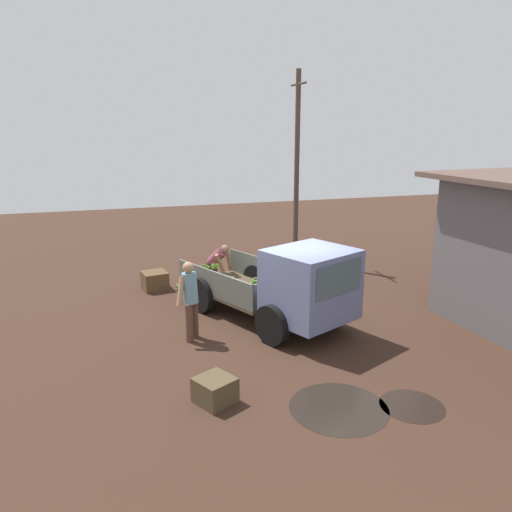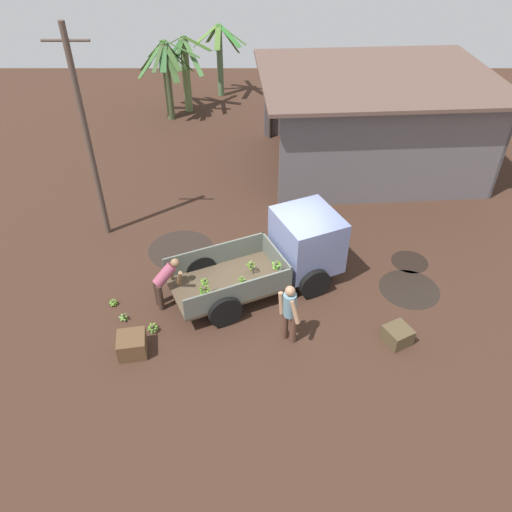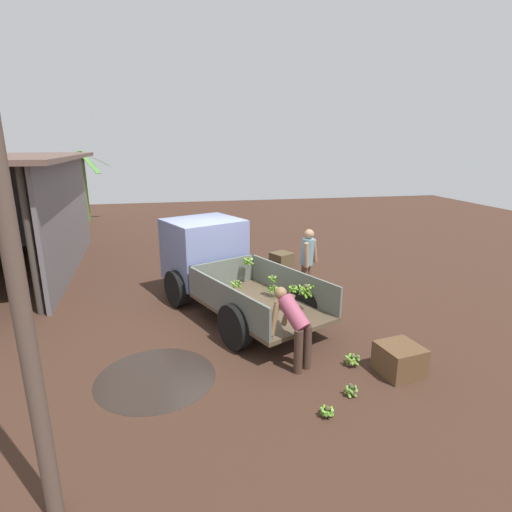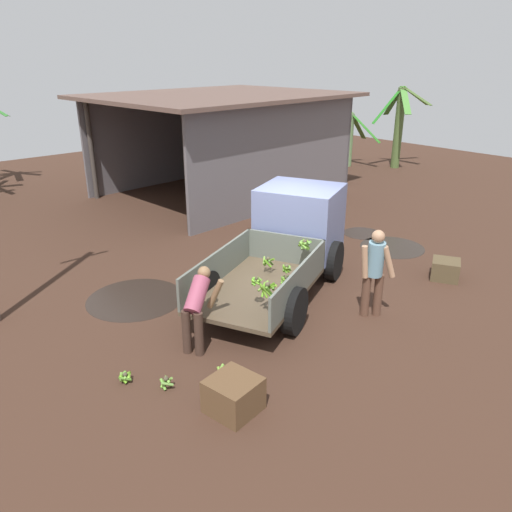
# 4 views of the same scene
# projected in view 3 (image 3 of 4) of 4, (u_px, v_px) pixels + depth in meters

# --- Properties ---
(ground) EXTENTS (36.00, 36.00, 0.00)m
(ground) POSITION_uv_depth(u_px,v_px,m) (221.00, 305.00, 9.38)
(ground) COLOR #3D261C
(mud_patch_0) EXTENTS (1.05, 1.05, 0.01)m
(mud_patch_0) POSITION_uv_depth(u_px,v_px,m) (182.00, 262.00, 12.84)
(mud_patch_0) COLOR black
(mud_patch_0) RESTS_ON ground
(mud_patch_1) EXTENTS (1.61, 1.61, 0.01)m
(mud_patch_1) POSITION_uv_depth(u_px,v_px,m) (219.00, 262.00, 12.79)
(mud_patch_1) COLOR black
(mud_patch_1) RESTS_ON ground
(mud_patch_2) EXTENTS (1.93, 1.93, 0.01)m
(mud_patch_2) POSITION_uv_depth(u_px,v_px,m) (156.00, 378.00, 6.47)
(mud_patch_2) COLOR black
(mud_patch_2) RESTS_ON ground
(cargo_truck) EXTENTS (4.77, 3.39, 1.92)m
(cargo_truck) POSITION_uv_depth(u_px,v_px,m) (214.00, 260.00, 9.42)
(cargo_truck) COLOR brown
(cargo_truck) RESTS_ON ground
(utility_pole) EXTENTS (1.18, 0.16, 6.10)m
(utility_pole) POSITION_uv_depth(u_px,v_px,m) (4.00, 210.00, 3.22)
(utility_pole) COLOR #503F36
(utility_pole) RESTS_ON ground
(banana_palm_4) EXTENTS (2.30, 2.50, 2.30)m
(banana_palm_4) POSITION_uv_depth(u_px,v_px,m) (41.00, 202.00, 17.75)
(banana_palm_4) COLOR #698C55
(banana_palm_4) RESTS_ON ground
(banana_palm_5) EXTENTS (2.68, 2.18, 3.36)m
(banana_palm_5) POSITION_uv_depth(u_px,v_px,m) (83.00, 185.00, 19.12)
(banana_palm_5) COLOR #4D6331
(banana_palm_5) RESTS_ON ground
(person_foreground_visitor) EXTENTS (0.54, 0.57, 1.70)m
(person_foreground_visitor) POSITION_uv_depth(u_px,v_px,m) (307.00, 260.00, 9.72)
(person_foreground_visitor) COLOR brown
(person_foreground_visitor) RESTS_ON ground
(person_worker_loading) EXTENTS (0.83, 0.72, 1.33)m
(person_worker_loading) POSITION_uv_depth(u_px,v_px,m) (294.00, 323.00, 6.64)
(person_worker_loading) COLOR #3E2A22
(person_worker_loading) RESTS_ON ground
(banana_bunch_on_ground_0) EXTENTS (0.22, 0.22, 0.17)m
(banana_bunch_on_ground_0) POSITION_uv_depth(u_px,v_px,m) (327.00, 411.00, 5.52)
(banana_bunch_on_ground_0) COLOR #47402E
(banana_bunch_on_ground_0) RESTS_ON ground
(banana_bunch_on_ground_1) EXTENTS (0.27, 0.27, 0.21)m
(banana_bunch_on_ground_1) POSITION_uv_depth(u_px,v_px,m) (353.00, 359.00, 6.79)
(banana_bunch_on_ground_1) COLOR brown
(banana_bunch_on_ground_1) RESTS_ON ground
(banana_bunch_on_ground_2) EXTENTS (0.22, 0.22, 0.19)m
(banana_bunch_on_ground_2) POSITION_uv_depth(u_px,v_px,m) (351.00, 390.00, 5.98)
(banana_bunch_on_ground_2) COLOR #47402E
(banana_bunch_on_ground_2) RESTS_ON ground
(wooden_crate_0) EXTENTS (0.74, 0.74, 0.49)m
(wooden_crate_0) POSITION_uv_depth(u_px,v_px,m) (399.00, 359.00, 6.55)
(wooden_crate_0) COLOR brown
(wooden_crate_0) RESTS_ON ground
(wooden_crate_1) EXTENTS (0.77, 0.77, 0.43)m
(wooden_crate_1) POSITION_uv_depth(u_px,v_px,m) (282.00, 259.00, 12.37)
(wooden_crate_1) COLOR brown
(wooden_crate_1) RESTS_ON ground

